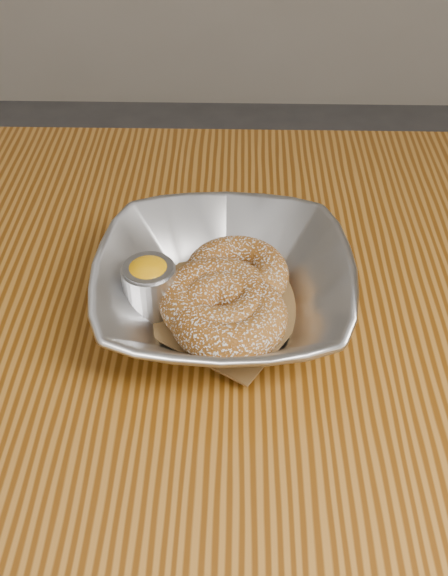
{
  "coord_description": "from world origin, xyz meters",
  "views": [
    {
      "loc": [
        0.08,
        -0.42,
        1.19
      ],
      "look_at": [
        0.07,
        0.04,
        0.78
      ],
      "focal_mm": 42.0,
      "sensor_mm": 36.0,
      "label": 1
    }
  ],
  "objects_px": {
    "serving_bowl": "(224,289)",
    "donut_back": "(237,274)",
    "table": "(151,410)",
    "donut_front": "(229,316)",
    "ramekin": "(150,284)",
    "donut_extra": "(217,301)"
  },
  "relations": [
    {
      "from": "donut_back",
      "to": "donut_front",
      "type": "bearing_deg",
      "value": -96.41
    },
    {
      "from": "serving_bowl",
      "to": "donut_back",
      "type": "bearing_deg",
      "value": 63.03
    },
    {
      "from": "donut_front",
      "to": "serving_bowl",
      "type": "bearing_deg",
      "value": 97.82
    },
    {
      "from": "table",
      "to": "donut_front",
      "type": "distance_m",
      "value": 0.15
    },
    {
      "from": "donut_front",
      "to": "donut_back",
      "type": "bearing_deg",
      "value": 83.59
    },
    {
      "from": "donut_front",
      "to": "ramekin",
      "type": "relative_size",
      "value": 1.95
    },
    {
      "from": "donut_extra",
      "to": "ramekin",
      "type": "distance_m",
      "value": 0.06
    },
    {
      "from": "donut_back",
      "to": "serving_bowl",
      "type": "bearing_deg",
      "value": -116.97
    },
    {
      "from": "table",
      "to": "donut_back",
      "type": "height_order",
      "value": "donut_back"
    },
    {
      "from": "donut_back",
      "to": "ramekin",
      "type": "relative_size",
      "value": 1.84
    },
    {
      "from": "donut_back",
      "to": "donut_extra",
      "type": "height_order",
      "value": "donut_extra"
    },
    {
      "from": "donut_extra",
      "to": "ramekin",
      "type": "relative_size",
      "value": 1.96
    },
    {
      "from": "table",
      "to": "donut_back",
      "type": "distance_m",
      "value": 0.17
    },
    {
      "from": "donut_back",
      "to": "ramekin",
      "type": "xyz_separation_m",
      "value": [
        -0.08,
        -0.03,
        0.01
      ]
    },
    {
      "from": "donut_front",
      "to": "table",
      "type": "bearing_deg",
      "value": -175.31
    },
    {
      "from": "donut_back",
      "to": "donut_front",
      "type": "distance_m",
      "value": 0.06
    },
    {
      "from": "serving_bowl",
      "to": "ramekin",
      "type": "height_order",
      "value": "ramekin"
    },
    {
      "from": "donut_front",
      "to": "ramekin",
      "type": "bearing_deg",
      "value": 156.14
    },
    {
      "from": "ramekin",
      "to": "serving_bowl",
      "type": "bearing_deg",
      "value": 2.97
    },
    {
      "from": "donut_extra",
      "to": "serving_bowl",
      "type": "bearing_deg",
      "value": 70.78
    },
    {
      "from": "table",
      "to": "donut_extra",
      "type": "relative_size",
      "value": 11.31
    },
    {
      "from": "donut_front",
      "to": "ramekin",
      "type": "xyz_separation_m",
      "value": [
        -0.07,
        0.03,
        0.01
      ]
    }
  ]
}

